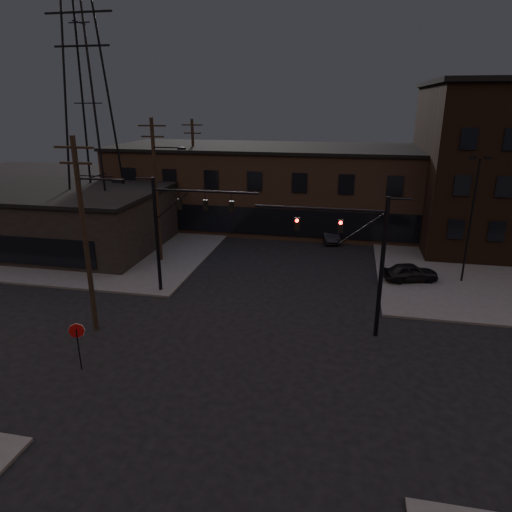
{
  "coord_description": "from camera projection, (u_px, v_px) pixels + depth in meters",
  "views": [
    {
      "loc": [
        4.51,
        -19.54,
        12.61
      ],
      "look_at": [
        -0.93,
        6.8,
        3.5
      ],
      "focal_mm": 32.0,
      "sensor_mm": 36.0,
      "label": 1
    }
  ],
  "objects": [
    {
      "name": "transmission_tower",
      "position": [
        88.0,
        103.0,
        39.17
      ],
      "size": [
        7.0,
        7.0,
        25.0
      ],
      "primitive_type": null,
      "color": "black",
      "rests_on": "ground"
    },
    {
      "name": "building_left",
      "position": [
        69.0,
        221.0,
        40.9
      ],
      "size": [
        16.0,
        12.0,
        5.0
      ],
      "primitive_type": "cube",
      "color": "black",
      "rests_on": "ground"
    },
    {
      "name": "utility_pole_mid",
      "position": [
        157.0,
        188.0,
        36.05
      ],
      "size": [
        3.7,
        0.28,
        11.5
      ],
      "color": "black",
      "rests_on": "ground"
    },
    {
      "name": "traffic_signal_far",
      "position": [
        174.0,
        223.0,
        30.13
      ],
      "size": [
        7.12,
        0.24,
        8.0
      ],
      "color": "black",
      "rests_on": "ground"
    },
    {
      "name": "utility_pole_far",
      "position": [
        194.0,
        171.0,
        47.5
      ],
      "size": [
        2.2,
        0.28,
        11.0
      ],
      "color": "black",
      "rests_on": "ground"
    },
    {
      "name": "utility_pole_near",
      "position": [
        85.0,
        232.0,
        24.81
      ],
      "size": [
        3.7,
        0.28,
        11.0
      ],
      "color": "black",
      "rests_on": "ground"
    },
    {
      "name": "ground",
      "position": [
        247.0,
        365.0,
        23.03
      ],
      "size": [
        140.0,
        140.0,
        0.0
      ],
      "primitive_type": "plane",
      "color": "black",
      "rests_on": "ground"
    },
    {
      "name": "building_row",
      "position": [
        306.0,
        189.0,
        47.72
      ],
      "size": [
        40.0,
        12.0,
        8.0
      ],
      "primitive_type": "cube",
      "color": "brown",
      "rests_on": "ground"
    },
    {
      "name": "parked_car_lot_a",
      "position": [
        411.0,
        272.0,
        33.3
      ],
      "size": [
        4.17,
        2.61,
        1.32
      ],
      "primitive_type": "imported",
      "rotation": [
        0.0,
        0.0,
        1.86
      ],
      "color": "black",
      "rests_on": "sidewalk_ne"
    },
    {
      "name": "stop_sign",
      "position": [
        77.0,
        336.0,
        22.13
      ],
      "size": [
        0.72,
        0.33,
        2.48
      ],
      "color": "black",
      "rests_on": "ground"
    },
    {
      "name": "traffic_signal_near",
      "position": [
        361.0,
        252.0,
        24.6
      ],
      "size": [
        7.12,
        0.24,
        8.0
      ],
      "color": "black",
      "rests_on": "ground"
    },
    {
      "name": "car_crossing",
      "position": [
        330.0,
        234.0,
        43.33
      ],
      "size": [
        2.22,
        4.28,
        1.34
      ],
      "primitive_type": "imported",
      "rotation": [
        0.0,
        0.0,
        0.2
      ],
      "color": "black",
      "rests_on": "ground"
    },
    {
      "name": "lot_light_a",
      "position": [
        472.0,
        209.0,
        31.76
      ],
      "size": [
        1.5,
        0.28,
        9.14
      ],
      "color": "black",
      "rests_on": "ground"
    },
    {
      "name": "sidewalk_nw",
      "position": [
        88.0,
        228.0,
        47.63
      ],
      "size": [
        30.0,
        30.0,
        0.15
      ],
      "primitive_type": "cube",
      "color": "#474744",
      "rests_on": "ground"
    }
  ]
}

